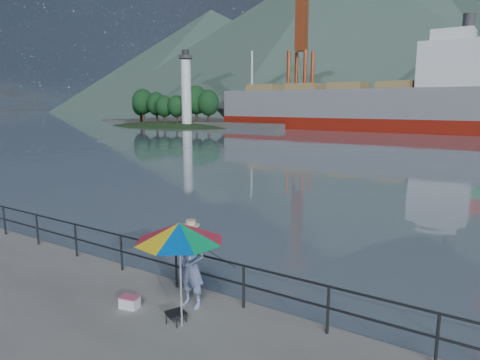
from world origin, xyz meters
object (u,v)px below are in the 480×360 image
object	(u,v)px
fisherman	(192,267)
cooler_bag	(130,303)
beach_umbrella	(179,232)
bulk_carrier	(361,106)

from	to	relation	value
fisherman	cooler_bag	xyz separation A→B (m)	(-1.12, -0.86, -0.82)
beach_umbrella	bulk_carrier	bearing A→B (deg)	105.06
beach_umbrella	fisherman	bearing A→B (deg)	116.03
cooler_bag	bulk_carrier	world-z (taller)	bulk_carrier
beach_umbrella	bulk_carrier	distance (m)	72.68
bulk_carrier	beach_umbrella	bearing A→B (deg)	-74.94
fisherman	cooler_bag	distance (m)	1.63
cooler_bag	bulk_carrier	xyz separation A→B (m)	(-17.35, 70.18, 4.03)
fisherman	bulk_carrier	distance (m)	71.81
fisherman	beach_umbrella	bearing A→B (deg)	-65.09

